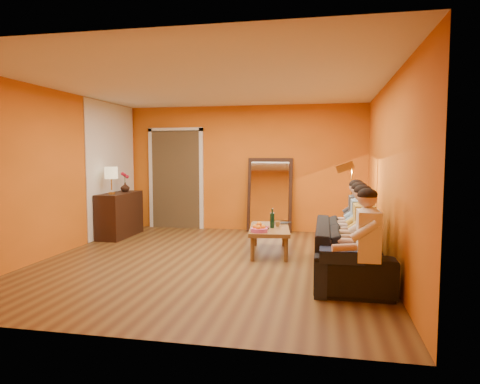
% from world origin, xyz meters
% --- Properties ---
extents(room_shell, '(5.00, 5.50, 2.60)m').
position_xyz_m(room_shell, '(0.00, 0.37, 1.30)').
color(room_shell, brown).
rests_on(room_shell, ground).
extents(white_accent, '(0.02, 1.90, 2.58)m').
position_xyz_m(white_accent, '(-2.48, 1.75, 1.30)').
color(white_accent, white).
rests_on(white_accent, wall_left).
extents(doorway_recess, '(1.06, 0.30, 2.10)m').
position_xyz_m(doorway_recess, '(-1.50, 2.83, 1.05)').
color(doorway_recess, '#3F2D19').
rests_on(doorway_recess, floor).
extents(door_jamb_left, '(0.08, 0.06, 2.20)m').
position_xyz_m(door_jamb_left, '(-2.07, 2.71, 1.05)').
color(door_jamb_left, white).
rests_on(door_jamb_left, wall_back).
extents(door_jamb_right, '(0.08, 0.06, 2.20)m').
position_xyz_m(door_jamb_right, '(-0.93, 2.71, 1.05)').
color(door_jamb_right, white).
rests_on(door_jamb_right, wall_back).
extents(door_header, '(1.22, 0.06, 0.08)m').
position_xyz_m(door_header, '(-1.50, 2.71, 2.12)').
color(door_header, white).
rests_on(door_header, wall_back).
extents(mirror_frame, '(0.92, 0.27, 1.51)m').
position_xyz_m(mirror_frame, '(0.55, 2.63, 0.76)').
color(mirror_frame, black).
rests_on(mirror_frame, floor).
extents(mirror_glass, '(0.78, 0.21, 1.35)m').
position_xyz_m(mirror_glass, '(0.55, 2.59, 0.76)').
color(mirror_glass, white).
rests_on(mirror_glass, mirror_frame).
extents(sideboard, '(0.44, 1.18, 0.85)m').
position_xyz_m(sideboard, '(-2.24, 1.55, 0.42)').
color(sideboard, black).
rests_on(sideboard, floor).
extents(table_lamp, '(0.24, 0.24, 0.51)m').
position_xyz_m(table_lamp, '(-2.24, 1.25, 1.10)').
color(table_lamp, beige).
rests_on(table_lamp, sideboard).
extents(sofa, '(2.30, 0.90, 0.67)m').
position_xyz_m(sofa, '(2.00, -0.28, 0.34)').
color(sofa, black).
rests_on(sofa, floor).
extents(coffee_table, '(0.76, 1.29, 0.42)m').
position_xyz_m(coffee_table, '(0.79, 0.70, 0.21)').
color(coffee_table, brown).
rests_on(coffee_table, floor).
extents(floor_lamp, '(0.31, 0.25, 1.44)m').
position_xyz_m(floor_lamp, '(2.10, 1.23, 0.72)').
color(floor_lamp, '#AC8032').
rests_on(floor_lamp, floor).
extents(dog, '(0.47, 0.66, 0.73)m').
position_xyz_m(dog, '(2.10, 0.37, 0.36)').
color(dog, '#976144').
rests_on(dog, floor).
extents(person_far_left, '(0.70, 0.44, 1.22)m').
position_xyz_m(person_far_left, '(2.13, -1.28, 0.61)').
color(person_far_left, white).
rests_on(person_far_left, sofa).
extents(person_mid_left, '(0.70, 0.44, 1.22)m').
position_xyz_m(person_mid_left, '(2.13, -0.73, 0.61)').
color(person_mid_left, gold).
rests_on(person_mid_left, sofa).
extents(person_mid_right, '(0.70, 0.44, 1.22)m').
position_xyz_m(person_mid_right, '(2.13, -0.18, 0.61)').
color(person_mid_right, '#89B0D4').
rests_on(person_mid_right, sofa).
extents(person_far_right, '(0.70, 0.44, 1.22)m').
position_xyz_m(person_far_right, '(2.13, 0.37, 0.61)').
color(person_far_right, '#323237').
rests_on(person_far_right, sofa).
extents(fruit_bowl, '(0.26, 0.26, 0.16)m').
position_xyz_m(fruit_bowl, '(0.69, 0.25, 0.50)').
color(fruit_bowl, '#D34A82').
rests_on(fruit_bowl, coffee_table).
extents(wine_bottle, '(0.07, 0.07, 0.31)m').
position_xyz_m(wine_bottle, '(0.84, 0.65, 0.58)').
color(wine_bottle, black).
rests_on(wine_bottle, coffee_table).
extents(tumbler, '(0.10, 0.10, 0.09)m').
position_xyz_m(tumbler, '(0.91, 0.82, 0.46)').
color(tumbler, '#B27F3F').
rests_on(tumbler, coffee_table).
extents(laptop, '(0.37, 0.29, 0.03)m').
position_xyz_m(laptop, '(0.97, 1.05, 0.43)').
color(laptop, black).
rests_on(laptop, coffee_table).
extents(book_lower, '(0.26, 0.29, 0.02)m').
position_xyz_m(book_lower, '(0.61, 0.50, 0.43)').
color(book_lower, black).
rests_on(book_lower, coffee_table).
extents(book_mid, '(0.23, 0.26, 0.02)m').
position_xyz_m(book_mid, '(0.62, 0.51, 0.45)').
color(book_mid, '#AC132C').
rests_on(book_mid, book_lower).
extents(book_upper, '(0.19, 0.22, 0.02)m').
position_xyz_m(book_upper, '(0.61, 0.49, 0.47)').
color(book_upper, black).
rests_on(book_upper, book_mid).
extents(vase, '(0.18, 0.18, 0.18)m').
position_xyz_m(vase, '(-2.24, 1.80, 0.94)').
color(vase, black).
rests_on(vase, sideboard).
extents(flowers, '(0.17, 0.17, 0.39)m').
position_xyz_m(flowers, '(-2.24, 1.80, 1.17)').
color(flowers, '#AC132C').
rests_on(flowers, vase).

